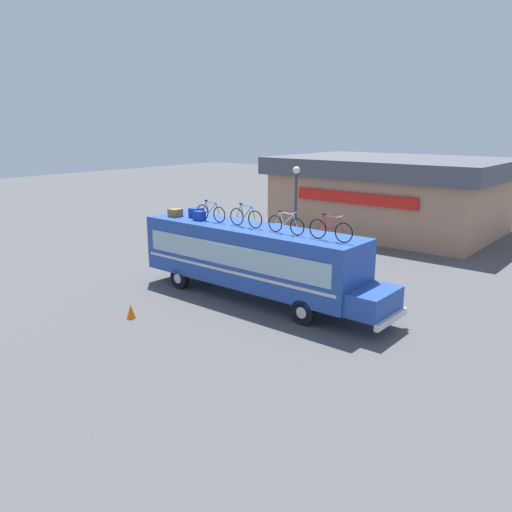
{
  "coord_description": "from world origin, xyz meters",
  "views": [
    {
      "loc": [
        13.53,
        -15.85,
        7.16
      ],
      "look_at": [
        0.37,
        0.0,
        1.89
      ],
      "focal_mm": 35.78,
      "sensor_mm": 36.0,
      "label": 1
    }
  ],
  "objects_px": {
    "luggage_bag_3": "(199,216)",
    "rooftop_bicycle_2": "(246,217)",
    "luggage_bag_1": "(175,213)",
    "rooftop_bicycle_3": "(286,224)",
    "bus": "(253,257)",
    "luggage_bag_2": "(196,213)",
    "rooftop_bicycle_1": "(211,213)",
    "rooftop_bicycle_4": "(330,230)",
    "street_lamp": "(296,202)",
    "traffic_cone": "(131,311)"
  },
  "relations": [
    {
      "from": "luggage_bag_1",
      "to": "rooftop_bicycle_3",
      "type": "bearing_deg",
      "value": 1.39
    },
    {
      "from": "rooftop_bicycle_3",
      "to": "rooftop_bicycle_4",
      "type": "xyz_separation_m",
      "value": [
        1.99,
        0.02,
        0.03
      ]
    },
    {
      "from": "luggage_bag_3",
      "to": "rooftop_bicycle_2",
      "type": "bearing_deg",
      "value": 3.46
    },
    {
      "from": "luggage_bag_3",
      "to": "rooftop_bicycle_2",
      "type": "relative_size",
      "value": 0.28
    },
    {
      "from": "rooftop_bicycle_2",
      "to": "luggage_bag_2",
      "type": "bearing_deg",
      "value": 174.96
    },
    {
      "from": "rooftop_bicycle_1",
      "to": "luggage_bag_1",
      "type": "bearing_deg",
      "value": -175.01
    },
    {
      "from": "rooftop_bicycle_4",
      "to": "traffic_cone",
      "type": "bearing_deg",
      "value": -142.11
    },
    {
      "from": "rooftop_bicycle_3",
      "to": "rooftop_bicycle_4",
      "type": "distance_m",
      "value": 1.99
    },
    {
      "from": "rooftop_bicycle_4",
      "to": "street_lamp",
      "type": "height_order",
      "value": "street_lamp"
    },
    {
      "from": "traffic_cone",
      "to": "rooftop_bicycle_4",
      "type": "bearing_deg",
      "value": 37.89
    },
    {
      "from": "luggage_bag_3",
      "to": "rooftop_bicycle_3",
      "type": "height_order",
      "value": "rooftop_bicycle_3"
    },
    {
      "from": "luggage_bag_3",
      "to": "rooftop_bicycle_4",
      "type": "xyz_separation_m",
      "value": [
        6.66,
        0.13,
        0.2
      ]
    },
    {
      "from": "bus",
      "to": "rooftop_bicycle_4",
      "type": "relative_size",
      "value": 6.42
    },
    {
      "from": "bus",
      "to": "rooftop_bicycle_3",
      "type": "xyz_separation_m",
      "value": [
        1.83,
        -0.21,
        1.63
      ]
    },
    {
      "from": "luggage_bag_1",
      "to": "rooftop_bicycle_1",
      "type": "height_order",
      "value": "rooftop_bicycle_1"
    },
    {
      "from": "bus",
      "to": "rooftop_bicycle_1",
      "type": "relative_size",
      "value": 6.85
    },
    {
      "from": "rooftop_bicycle_1",
      "to": "rooftop_bicycle_4",
      "type": "xyz_separation_m",
      "value": [
        6.09,
        -0.01,
        0.02
      ]
    },
    {
      "from": "bus",
      "to": "rooftop_bicycle_2",
      "type": "xyz_separation_m",
      "value": [
        -0.26,
        -0.17,
        1.67
      ]
    },
    {
      "from": "luggage_bag_1",
      "to": "rooftop_bicycle_2",
      "type": "relative_size",
      "value": 0.3
    },
    {
      "from": "luggage_bag_2",
      "to": "rooftop_bicycle_3",
      "type": "relative_size",
      "value": 0.32
    },
    {
      "from": "rooftop_bicycle_4",
      "to": "traffic_cone",
      "type": "relative_size",
      "value": 3.29
    },
    {
      "from": "rooftop_bicycle_2",
      "to": "rooftop_bicycle_4",
      "type": "distance_m",
      "value": 4.08
    },
    {
      "from": "bus",
      "to": "street_lamp",
      "type": "distance_m",
      "value": 6.24
    },
    {
      "from": "luggage_bag_3",
      "to": "street_lamp",
      "type": "bearing_deg",
      "value": 81.42
    },
    {
      "from": "luggage_bag_3",
      "to": "rooftop_bicycle_4",
      "type": "relative_size",
      "value": 0.26
    },
    {
      "from": "rooftop_bicycle_1",
      "to": "rooftop_bicycle_2",
      "type": "bearing_deg",
      "value": 0.27
    },
    {
      "from": "traffic_cone",
      "to": "luggage_bag_1",
      "type": "bearing_deg",
      "value": 117.32
    },
    {
      "from": "luggage_bag_2",
      "to": "rooftop_bicycle_3",
      "type": "height_order",
      "value": "rooftop_bicycle_3"
    },
    {
      "from": "luggage_bag_1",
      "to": "luggage_bag_3",
      "type": "relative_size",
      "value": 1.08
    },
    {
      "from": "traffic_cone",
      "to": "bus",
      "type": "bearing_deg",
      "value": 66.37
    },
    {
      "from": "bus",
      "to": "traffic_cone",
      "type": "height_order",
      "value": "bus"
    },
    {
      "from": "rooftop_bicycle_1",
      "to": "street_lamp",
      "type": "bearing_deg",
      "value": 86.63
    },
    {
      "from": "luggage_bag_2",
      "to": "traffic_cone",
      "type": "relative_size",
      "value": 0.98
    },
    {
      "from": "rooftop_bicycle_4",
      "to": "street_lamp",
      "type": "xyz_separation_m",
      "value": [
        -5.74,
        5.94,
        -0.18
      ]
    },
    {
      "from": "bus",
      "to": "luggage_bag_1",
      "type": "bearing_deg",
      "value": -175.32
    },
    {
      "from": "luggage_bag_2",
      "to": "luggage_bag_3",
      "type": "bearing_deg",
      "value": -34.26
    },
    {
      "from": "luggage_bag_2",
      "to": "rooftop_bicycle_3",
      "type": "bearing_deg",
      "value": -3.53
    },
    {
      "from": "luggage_bag_3",
      "to": "rooftop_bicycle_1",
      "type": "bearing_deg",
      "value": 14.49
    },
    {
      "from": "rooftop_bicycle_3",
      "to": "street_lamp",
      "type": "height_order",
      "value": "street_lamp"
    },
    {
      "from": "bus",
      "to": "rooftop_bicycle_2",
      "type": "height_order",
      "value": "rooftop_bicycle_2"
    },
    {
      "from": "luggage_bag_3",
      "to": "street_lamp",
      "type": "xyz_separation_m",
      "value": [
        0.92,
        6.07,
        0.02
      ]
    },
    {
      "from": "rooftop_bicycle_1",
      "to": "rooftop_bicycle_4",
      "type": "height_order",
      "value": "rooftop_bicycle_4"
    },
    {
      "from": "luggage_bag_2",
      "to": "rooftop_bicycle_1",
      "type": "relative_size",
      "value": 0.32
    },
    {
      "from": "bus",
      "to": "street_lamp",
      "type": "bearing_deg",
      "value": 108.52
    },
    {
      "from": "luggage_bag_1",
      "to": "street_lamp",
      "type": "height_order",
      "value": "street_lamp"
    },
    {
      "from": "luggage_bag_2",
      "to": "street_lamp",
      "type": "height_order",
      "value": "street_lamp"
    },
    {
      "from": "luggage_bag_2",
      "to": "rooftop_bicycle_2",
      "type": "height_order",
      "value": "rooftop_bicycle_2"
    },
    {
      "from": "luggage_bag_1",
      "to": "luggage_bag_3",
      "type": "distance_m",
      "value": 1.54
    },
    {
      "from": "bus",
      "to": "luggage_bag_3",
      "type": "relative_size",
      "value": 24.32
    },
    {
      "from": "luggage_bag_2",
      "to": "rooftop_bicycle_3",
      "type": "xyz_separation_m",
      "value": [
        5.31,
        -0.33,
        0.16
      ]
    }
  ]
}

